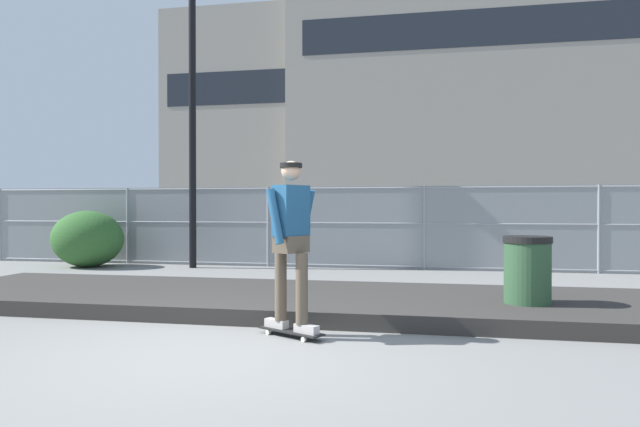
{
  "coord_description": "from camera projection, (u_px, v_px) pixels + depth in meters",
  "views": [
    {
      "loc": [
        1.99,
        -5.12,
        1.4
      ],
      "look_at": [
        0.22,
        3.76,
        1.29
      ],
      "focal_mm": 32.04,
      "sensor_mm": 36.0,
      "label": 1
    }
  ],
  "objects": [
    {
      "name": "skateboard",
      "position": [
        291.0,
        331.0,
        6.12
      ],
      "size": [
        0.8,
        0.56,
        0.07
      ],
      "color": "black",
      "rests_on": "ground_plane"
    },
    {
      "name": "street_lamp",
      "position": [
        192.0,
        73.0,
        12.92
      ],
      "size": [
        0.44,
        0.44,
        7.15
      ],
      "color": "black",
      "rests_on": "ground_plane"
    },
    {
      "name": "office_block",
      "position": [
        504.0,
        88.0,
        44.9
      ],
      "size": [
        31.69,
        15.03,
        21.48
      ],
      "color": "gray",
      "rests_on": "ground_plane"
    },
    {
      "name": "shrub_left",
      "position": [
        87.0,
        239.0,
        13.13
      ],
      "size": [
        1.68,
        1.37,
        1.3
      ],
      "color": "#2D5B28",
      "rests_on": "ground_plane"
    },
    {
      "name": "trash_bin",
      "position": [
        527.0,
        278.0,
        7.05
      ],
      "size": [
        0.59,
        0.59,
        1.03
      ],
      "color": "#2D5133",
      "rests_on": "ground_plane"
    },
    {
      "name": "chain_fence",
      "position": [
        344.0,
        227.0,
        12.92
      ],
      "size": [
        17.96,
        0.06,
        1.85
      ],
      "color": "gray",
      "rests_on": "ground_plane"
    },
    {
      "name": "ground_plane",
      "position": [
        220.0,
        353.0,
        5.43
      ],
      "size": [
        120.0,
        120.0,
        0.0
      ],
      "primitive_type": "plane",
      "color": "slate"
    },
    {
      "name": "gravel_berm",
      "position": [
        288.0,
        300.0,
        7.93
      ],
      "size": [
        10.58,
        2.75,
        0.2
      ],
      "primitive_type": "cube",
      "color": "#33302D",
      "rests_on": "ground_plane"
    },
    {
      "name": "library_building",
      "position": [
        299.0,
        127.0,
        49.56
      ],
      "size": [
        18.73,
        14.98,
        16.63
      ],
      "color": "gray",
      "rests_on": "ground_plane"
    },
    {
      "name": "parked_car_near",
      "position": [
        221.0,
        225.0,
        17.2
      ],
      "size": [
        4.46,
        2.06,
        1.66
      ],
      "color": "maroon",
      "rests_on": "ground_plane"
    },
    {
      "name": "skater",
      "position": [
        291.0,
        234.0,
        6.1
      ],
      "size": [
        0.68,
        0.62,
        1.82
      ],
      "color": "#B2ADA8",
      "rests_on": "skateboard"
    }
  ]
}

